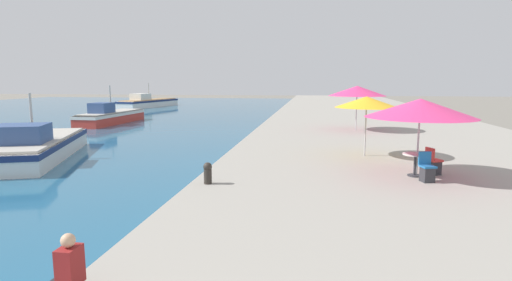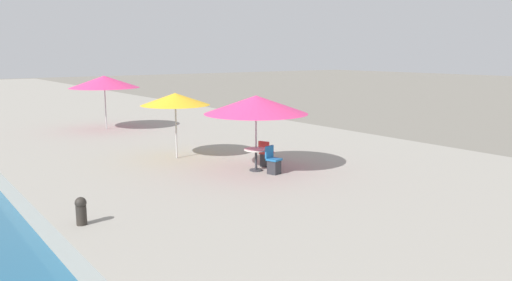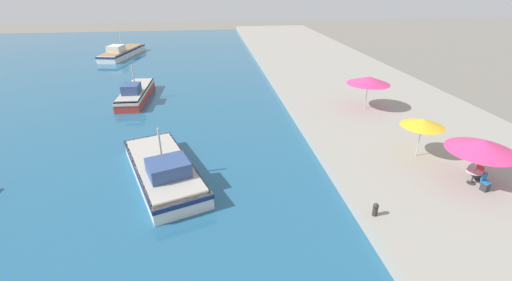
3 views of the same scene
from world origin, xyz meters
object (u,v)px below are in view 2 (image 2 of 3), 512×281
Objects in this scene: cafe_chair_right at (274,164)px; cafe_umbrella_white at (175,99)px; cafe_chair_left at (266,157)px; mooring_bollard at (81,210)px; cafe_table at (256,155)px; cafe_umbrella_pink at (256,105)px; cafe_umbrella_striped at (104,82)px.

cafe_umbrella_white is at bearing -87.09° from cafe_chair_right.
mooring_bollard is at bearing -96.99° from cafe_chair_left.
mooring_bollard is (-6.40, -1.91, -0.18)m from cafe_table.
cafe_umbrella_white is 3.19× the size of cafe_table.
cafe_umbrella_pink is 0.98× the size of cafe_umbrella_striped.
cafe_umbrella_white is at bearing 110.95° from cafe_umbrella_pink.
cafe_table is at bearing -70.94° from cafe_umbrella_white.
cafe_umbrella_pink reaches higher than cafe_umbrella_white.
cafe_umbrella_pink is 2.05m from cafe_chair_right.
cafe_chair_right is at bearing -49.41° from cafe_chair_left.
mooring_bollard is (-5.72, -14.06, -2.09)m from cafe_umbrella_striped.
cafe_umbrella_striped is at bearing -101.67° from cafe_chair_right.
cafe_umbrella_striped is 3.88× the size of cafe_chair_right.
cafe_chair_left is at bearing -59.44° from cafe_umbrella_white.
cafe_umbrella_pink is at bearing 53.56° from cafe_table.
cafe_umbrella_pink reaches higher than cafe_table.
cafe_chair_right is 6.70m from mooring_bollard.
cafe_umbrella_pink is 4.33× the size of cafe_table.
cafe_chair_left is 7.39m from mooring_bollard.
cafe_chair_left is 1.00× the size of cafe_chair_right.
mooring_bollard is (-5.22, -5.32, -1.86)m from cafe_umbrella_white.
cafe_umbrella_striped is at bearing 162.06° from cafe_chair_left.
cafe_table is 6.68m from mooring_bollard.
cafe_chair_right is at bearing -82.26° from cafe_umbrella_pink.
mooring_bollard is at bearing -5.11° from cafe_chair_right.
cafe_chair_left is 1.39× the size of mooring_bollard.
cafe_umbrella_striped reaches higher than cafe_chair_left.
cafe_chair_left reaches higher than mooring_bollard.
cafe_umbrella_pink reaches higher than mooring_bollard.
cafe_umbrella_white is 3.98m from cafe_table.
cafe_table is (-0.08, -0.11, -1.67)m from cafe_umbrella_pink.
cafe_umbrella_white is 0.72× the size of cafe_umbrella_striped.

